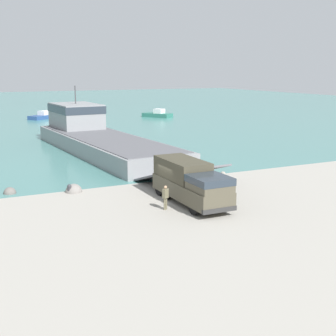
{
  "coord_description": "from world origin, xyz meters",
  "views": [
    {
      "loc": [
        -15.32,
        -30.84,
        9.61
      ],
      "look_at": [
        1.14,
        3.09,
        1.66
      ],
      "focal_mm": 50.0,
      "sensor_mm": 36.0,
      "label": 1
    }
  ],
  "objects_px": {
    "mooring_bollard": "(69,188)",
    "moored_boat_a": "(47,116)",
    "landing_craft": "(96,135)",
    "soldier_on_ramp": "(165,196)",
    "military_truck": "(191,182)",
    "moored_boat_c": "(158,114)"
  },
  "relations": [
    {
      "from": "landing_craft",
      "to": "military_truck",
      "type": "xyz_separation_m",
      "value": [
        -0.95,
        -26.09,
        -0.18
      ]
    },
    {
      "from": "military_truck",
      "to": "landing_craft",
      "type": "bearing_deg",
      "value": 177.95
    },
    {
      "from": "landing_craft",
      "to": "moored_boat_c",
      "type": "xyz_separation_m",
      "value": [
        23.33,
        32.63,
        -1.22
      ]
    },
    {
      "from": "soldier_on_ramp",
      "to": "moored_boat_a",
      "type": "bearing_deg",
      "value": 148.96
    },
    {
      "from": "military_truck",
      "to": "soldier_on_ramp",
      "type": "xyz_separation_m",
      "value": [
        -2.33,
        -0.62,
        -0.61
      ]
    },
    {
      "from": "landing_craft",
      "to": "military_truck",
      "type": "relative_size",
      "value": 4.4
    },
    {
      "from": "landing_craft",
      "to": "soldier_on_ramp",
      "type": "xyz_separation_m",
      "value": [
        -3.29,
        -26.71,
        -0.79
      ]
    },
    {
      "from": "landing_craft",
      "to": "soldier_on_ramp",
      "type": "height_order",
      "value": "landing_craft"
    },
    {
      "from": "moored_boat_a",
      "to": "mooring_bollard",
      "type": "height_order",
      "value": "moored_boat_a"
    },
    {
      "from": "military_truck",
      "to": "moored_boat_a",
      "type": "xyz_separation_m",
      "value": [
        3.32,
        66.31,
        -1.09
      ]
    },
    {
      "from": "soldier_on_ramp",
      "to": "mooring_bollard",
      "type": "height_order",
      "value": "soldier_on_ramp"
    },
    {
      "from": "moored_boat_a",
      "to": "moored_boat_c",
      "type": "relative_size",
      "value": 1.33
    },
    {
      "from": "mooring_bollard",
      "to": "military_truck",
      "type": "bearing_deg",
      "value": -42.33
    },
    {
      "from": "landing_craft",
      "to": "mooring_bollard",
      "type": "bearing_deg",
      "value": -116.46
    },
    {
      "from": "landing_craft",
      "to": "moored_boat_c",
      "type": "bearing_deg",
      "value": 50.92
    },
    {
      "from": "landing_craft",
      "to": "moored_boat_c",
      "type": "relative_size",
      "value": 5.48
    },
    {
      "from": "military_truck",
      "to": "mooring_bollard",
      "type": "xyz_separation_m",
      "value": [
        -7.29,
        6.64,
        -1.21
      ]
    },
    {
      "from": "mooring_bollard",
      "to": "moored_boat_a",
      "type": "bearing_deg",
      "value": 79.92
    },
    {
      "from": "mooring_bollard",
      "to": "moored_boat_c",
      "type": "bearing_deg",
      "value": 58.77
    },
    {
      "from": "military_truck",
      "to": "moored_boat_a",
      "type": "bearing_deg",
      "value": 177.18
    },
    {
      "from": "soldier_on_ramp",
      "to": "military_truck",
      "type": "bearing_deg",
      "value": 78.61
    },
    {
      "from": "military_truck",
      "to": "moored_boat_a",
      "type": "relative_size",
      "value": 0.94
    }
  ]
}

